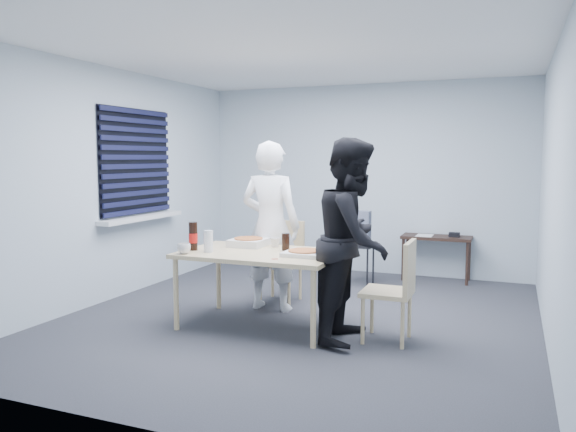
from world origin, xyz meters
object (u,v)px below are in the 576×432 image
at_px(soda_bottle, 193,237).
at_px(chair_far, 283,255).
at_px(person_white, 270,226).
at_px(mug_b, 275,242).
at_px(stool, 358,251).
at_px(side_table, 437,242).
at_px(mug_a, 184,249).
at_px(dining_table, 260,258).
at_px(chair_right, 397,284).
at_px(backpack, 358,227).
at_px(person_black, 353,240).

bearing_deg(soda_bottle, chair_far, 68.03).
distance_m(person_white, mug_b, 0.34).
height_order(stool, soda_bottle, soda_bottle).
relative_size(person_white, side_table, 2.01).
xyz_separation_m(mug_a, mug_b, (0.62, 0.69, -0.00)).
bearing_deg(dining_table, chair_right, 0.76).
distance_m(person_white, soda_bottle, 0.89).
bearing_deg(chair_right, mug_b, 166.59).
bearing_deg(dining_table, chair_far, 99.83).
bearing_deg(backpack, side_table, 54.01).
xyz_separation_m(chair_far, chair_right, (1.46, -0.98, 0.00)).
distance_m(chair_far, backpack, 1.18).
bearing_deg(mug_a, stool, 66.47).
height_order(person_white, soda_bottle, person_white).
height_order(chair_far, person_black, person_black).
distance_m(person_white, side_table, 2.55).
xyz_separation_m(side_table, stool, (-0.87, -0.65, -0.08)).
bearing_deg(dining_table, soda_bottle, -166.45).
bearing_deg(dining_table, person_black, -3.16).
xyz_separation_m(backpack, mug_b, (-0.41, -1.67, 0.03)).
height_order(dining_table, soda_bottle, soda_bottle).
relative_size(chair_far, side_table, 1.01).
bearing_deg(chair_far, person_black, -43.81).
xyz_separation_m(chair_far, person_white, (0.02, -0.40, 0.37)).
bearing_deg(mug_b, mug_a, -132.04).
xyz_separation_m(stool, mug_a, (-1.03, -2.37, 0.33)).
bearing_deg(person_black, soda_bottle, 93.78).
xyz_separation_m(person_black, mug_a, (-1.52, -0.31, -0.12)).
distance_m(dining_table, person_black, 0.95).
xyz_separation_m(stool, soda_bottle, (-1.06, -2.16, 0.42)).
distance_m(chair_far, person_white, 0.55).
xyz_separation_m(side_table, mug_b, (-1.28, -2.34, 0.26)).
distance_m(person_white, mug_a, 1.07).
bearing_deg(soda_bottle, backpack, 63.67).
distance_m(person_black, mug_b, 0.98).
xyz_separation_m(chair_right, person_white, (-1.45, 0.57, 0.37)).
bearing_deg(side_table, person_white, -125.05).
bearing_deg(soda_bottle, person_black, 3.78).
distance_m(dining_table, person_white, 0.65).
relative_size(backpack, mug_b, 3.99).
bearing_deg(chair_far, chair_right, -33.70).
relative_size(dining_table, stool, 2.72).
height_order(mug_b, soda_bottle, soda_bottle).
height_order(chair_right, stool, chair_right).
xyz_separation_m(dining_table, stool, (0.43, 2.00, -0.23)).
height_order(side_table, backpack, backpack).
height_order(chair_far, side_table, chair_far).
bearing_deg(person_white, mug_a, 64.73).
bearing_deg(stool, mug_b, -103.77).
relative_size(chair_far, chair_right, 1.00).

